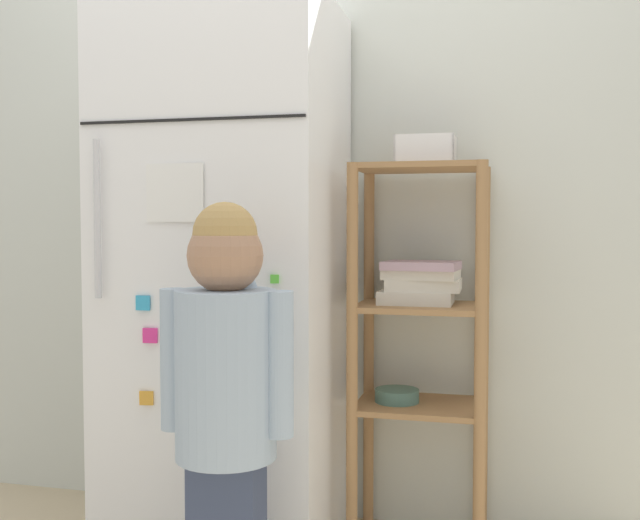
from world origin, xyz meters
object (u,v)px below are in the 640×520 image
(refrigerator, at_px, (227,278))
(child_standing, at_px, (226,373))
(pantry_shelf_unit, at_px, (419,316))
(fruit_bin, at_px, (427,153))

(refrigerator, bearing_deg, child_standing, -69.06)
(pantry_shelf_unit, bearing_deg, refrigerator, -168.20)
(refrigerator, relative_size, pantry_shelf_unit, 1.41)
(refrigerator, bearing_deg, pantry_shelf_unit, 11.80)
(child_standing, bearing_deg, pantry_shelf_unit, 56.36)
(refrigerator, bearing_deg, fruit_bin, 10.70)
(refrigerator, distance_m, child_standing, 0.58)
(child_standing, height_order, fruit_bin, fruit_bin)
(child_standing, bearing_deg, refrigerator, 110.94)
(child_standing, relative_size, pantry_shelf_unit, 0.89)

